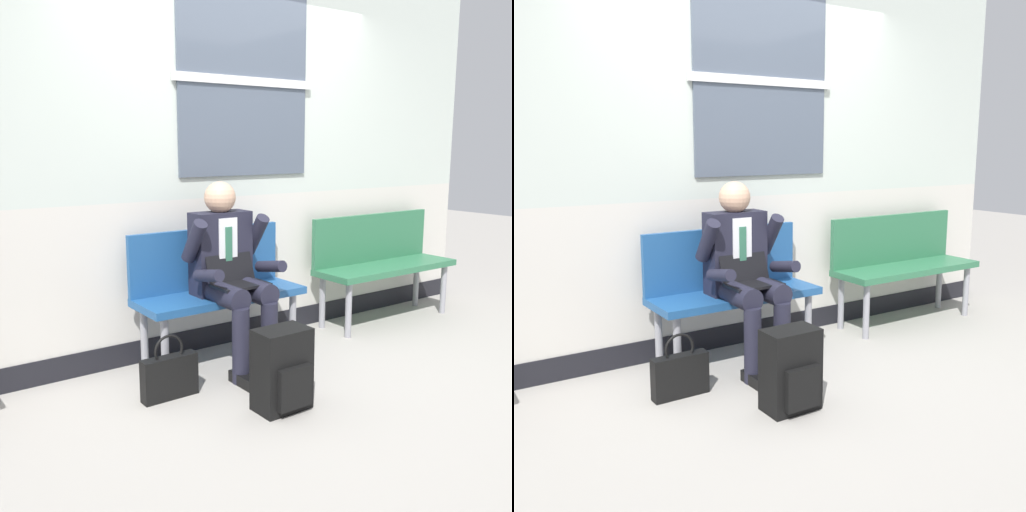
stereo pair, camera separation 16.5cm
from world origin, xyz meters
The scene contains 7 objects.
ground_plane centered at (0.00, 0.00, 0.00)m, with size 18.00×18.00×0.00m, color #9E9991.
station_wall centered at (0.00, 0.67, 1.44)m, with size 5.01×0.16×2.89m.
bench_with_person centered at (-0.30, 0.40, 0.53)m, with size 1.17×0.42×0.90m.
bench_empty centered at (1.34, 0.40, 0.53)m, with size 1.31×0.42×0.89m.
person_seated centered at (-0.30, 0.20, 0.66)m, with size 0.57×0.70×1.23m.
backpack centered at (-0.43, -0.52, 0.23)m, with size 0.31×0.24×0.47m.
handbag centered at (-0.87, -0.02, 0.14)m, with size 0.34×0.09×0.39m.
Camera 1 is at (-2.36, -2.97, 1.47)m, focal length 41.34 mm.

